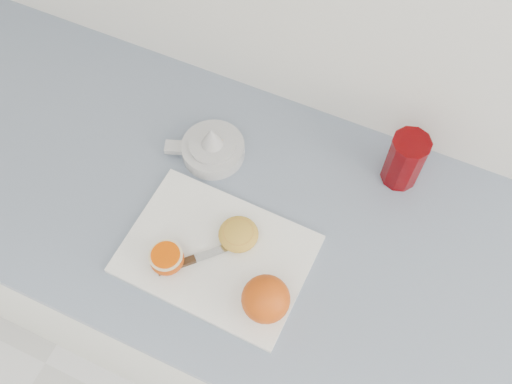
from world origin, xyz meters
TOP-DOWN VIEW (x-y plane):
  - counter at (-0.19, 1.70)m, footprint 2.29×0.64m
  - cutting_board at (-0.33, 1.60)m, footprint 0.35×0.26m
  - whole_orange at (-0.20, 1.54)m, footprint 0.09×0.09m
  - half_orange at (-0.41, 1.54)m, footprint 0.06×0.06m
  - squeezed_shell at (-0.31, 1.64)m, footprint 0.08×0.08m
  - paring_knife at (-0.38, 1.55)m, footprint 0.13×0.13m
  - citrus_juicer at (-0.44, 1.80)m, footprint 0.17×0.13m
  - red_tumbler at (-0.07, 1.91)m, footprint 0.08×0.08m

SIDE VIEW (x-z plane):
  - counter at x=-0.19m, z-range 0.00..0.89m
  - cutting_board at x=-0.33m, z-range 0.89..0.90m
  - paring_knife at x=-0.38m, z-range 0.90..0.91m
  - citrus_juicer at x=-0.44m, z-range 0.87..0.96m
  - squeezed_shell at x=-0.31m, z-range 0.90..0.94m
  - half_orange at x=-0.41m, z-range 0.90..0.94m
  - whole_orange at x=-0.20m, z-range 0.90..0.99m
  - red_tumbler at x=-0.07m, z-range 0.89..1.01m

